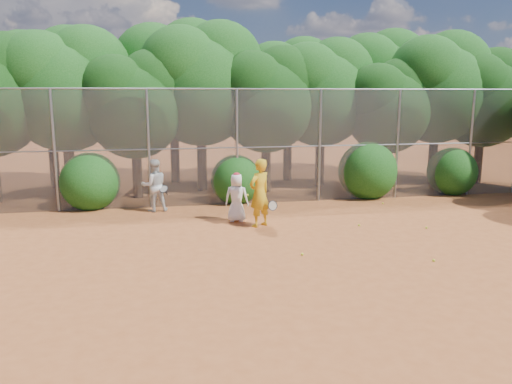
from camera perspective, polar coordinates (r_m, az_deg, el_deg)
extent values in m
plane|color=#9E4E23|center=(12.27, 6.86, -7.09)|extent=(80.00, 80.00, 0.00)
cylinder|color=gray|center=(17.52, -22.03, 4.34)|extent=(0.09, 0.09, 4.00)
cylinder|color=gray|center=(17.19, -12.15, 4.79)|extent=(0.09, 0.09, 4.00)
cylinder|color=gray|center=(17.39, -2.19, 5.09)|extent=(0.09, 0.09, 4.00)
cylinder|color=gray|center=(18.08, 7.29, 5.24)|extent=(0.09, 0.09, 4.00)
cylinder|color=gray|center=(19.23, 15.86, 5.26)|extent=(0.09, 0.09, 4.00)
cylinder|color=gray|center=(20.74, 23.32, 5.17)|extent=(0.09, 0.09, 4.00)
cylinder|color=gray|center=(17.47, 1.08, 11.70)|extent=(20.00, 0.05, 0.05)
cylinder|color=gray|center=(17.57, 1.05, 5.16)|extent=(20.00, 0.04, 0.04)
cube|color=slate|center=(17.57, 1.05, 5.16)|extent=(20.00, 0.02, 4.00)
sphere|color=black|center=(20.15, -26.21, 11.86)|extent=(3.05, 3.05, 3.05)
cylinder|color=black|center=(20.05, -20.54, 3.06)|extent=(0.38, 0.38, 2.52)
sphere|color=#134711|center=(19.88, -21.03, 10.12)|extent=(4.03, 4.03, 4.03)
sphere|color=#134711|center=(20.18, -18.72, 13.14)|extent=(3.23, 3.23, 3.23)
sphere|color=#134711|center=(19.73, -23.41, 12.30)|extent=(3.02, 3.02, 3.02)
cylinder|color=black|center=(19.11, -13.44, 2.57)|extent=(0.36, 0.36, 2.17)
sphere|color=black|center=(18.92, -13.73, 8.95)|extent=(3.47, 3.47, 3.47)
sphere|color=black|center=(19.24, -11.70, 11.66)|extent=(2.78, 2.78, 2.78)
sphere|color=black|center=(18.69, -15.76, 10.97)|extent=(2.60, 2.60, 2.60)
cylinder|color=black|center=(20.11, -6.21, 3.93)|extent=(0.39, 0.39, 2.66)
sphere|color=#134711|center=(19.96, -6.37, 11.37)|extent=(4.26, 4.26, 4.26)
sphere|color=#134711|center=(20.50, -4.09, 14.38)|extent=(3.40, 3.40, 3.40)
sphere|color=#134711|center=(19.62, -8.58, 13.81)|extent=(3.19, 3.19, 3.19)
cylinder|color=black|center=(19.91, 1.15, 3.36)|extent=(0.37, 0.37, 2.27)
sphere|color=black|center=(19.73, 1.17, 9.79)|extent=(3.64, 3.64, 3.64)
sphere|color=black|center=(20.25, 3.02, 12.38)|extent=(2.91, 2.91, 2.91)
sphere|color=black|center=(19.34, -0.54, 11.92)|extent=(2.73, 2.73, 2.73)
cylinder|color=black|center=(21.31, 7.30, 4.02)|extent=(0.38, 0.38, 2.45)
sphere|color=#134711|center=(21.15, 7.46, 10.49)|extent=(3.92, 3.92, 3.92)
sphere|color=#134711|center=(21.79, 9.21, 13.03)|extent=(3.14, 3.14, 3.14)
sphere|color=#134711|center=(20.68, 5.93, 12.68)|extent=(2.94, 2.94, 2.94)
cylinder|color=black|center=(21.34, 14.53, 3.29)|extent=(0.36, 0.36, 2.10)
sphere|color=black|center=(21.17, 14.80, 8.82)|extent=(3.36, 3.36, 3.36)
sphere|color=black|center=(21.76, 16.16, 11.01)|extent=(2.69, 2.69, 2.69)
sphere|color=black|center=(20.68, 13.71, 10.69)|extent=(2.52, 2.52, 2.52)
cylinder|color=black|center=(23.00, 19.58, 4.16)|extent=(0.39, 0.39, 2.59)
sphere|color=#134711|center=(22.86, 19.99, 10.48)|extent=(4.14, 4.14, 4.14)
sphere|color=#134711|center=(23.67, 21.41, 12.90)|extent=(3.32, 3.32, 3.32)
sphere|color=#134711|center=(22.25, 18.91, 12.69)|extent=(3.11, 3.11, 3.11)
cylinder|color=black|center=(23.84, 24.08, 3.72)|extent=(0.37, 0.37, 2.31)
sphere|color=black|center=(23.70, 24.51, 9.15)|extent=(3.70, 3.70, 3.70)
sphere|color=black|center=(24.43, 25.63, 11.26)|extent=(2.96, 2.96, 2.96)
sphere|color=black|center=(23.10, 23.73, 11.03)|extent=(2.77, 2.77, 2.77)
cylinder|color=black|center=(22.47, -22.12, 3.88)|extent=(0.39, 0.39, 2.62)
sphere|color=#134711|center=(22.33, -22.60, 10.44)|extent=(4.20, 4.20, 4.20)
sphere|color=#134711|center=(22.62, -20.45, 13.25)|extent=(3.36, 3.36, 3.36)
sphere|color=#134711|center=(22.20, -24.83, 12.45)|extent=(3.15, 3.15, 3.15)
cylinder|color=black|center=(22.23, -9.27, 4.71)|extent=(0.40, 0.40, 2.80)
sphere|color=#134711|center=(22.10, -9.49, 11.80)|extent=(4.48, 4.48, 4.48)
sphere|color=#134711|center=(22.64, -7.27, 14.67)|extent=(3.58, 3.58, 3.58)
sphere|color=#134711|center=(21.79, -11.67, 14.09)|extent=(3.36, 3.36, 3.36)
cylinder|color=black|center=(22.55, 3.61, 4.56)|extent=(0.38, 0.38, 2.52)
sphere|color=#134711|center=(22.41, 3.69, 10.85)|extent=(4.03, 4.03, 4.03)
sphere|color=#134711|center=(23.03, 5.46, 13.34)|extent=(3.23, 3.23, 3.23)
sphere|color=#134711|center=(21.96, 2.09, 12.96)|extent=(3.02, 3.02, 3.02)
cylinder|color=black|center=(24.60, 13.51, 5.07)|extent=(0.40, 0.40, 2.73)
sphere|color=#134711|center=(24.48, 13.79, 11.31)|extent=(4.37, 4.37, 4.37)
sphere|color=#134711|center=(25.28, 15.34, 13.69)|extent=(3.49, 3.49, 3.49)
sphere|color=#134711|center=(23.90, 12.51, 13.47)|extent=(3.28, 3.28, 3.28)
sphere|color=#134711|center=(17.78, -18.46, 1.41)|extent=(2.00, 2.00, 2.00)
sphere|color=#134711|center=(17.83, -2.31, 1.67)|extent=(1.80, 1.80, 1.80)
sphere|color=#134711|center=(19.18, 12.64, 2.68)|extent=(2.20, 2.20, 2.20)
sphere|color=#134711|center=(20.84, 21.50, 2.42)|extent=(1.90, 1.90, 1.90)
imported|color=gold|center=(14.50, 0.40, -0.11)|extent=(0.87, 0.79, 2.00)
torus|color=black|center=(14.45, 1.92, -1.56)|extent=(0.31, 0.14, 0.30)
cylinder|color=black|center=(14.65, 1.57, -1.55)|extent=(0.09, 0.28, 0.08)
imported|color=white|center=(15.12, -2.22, -0.64)|extent=(0.83, 0.67, 1.48)
ellipsoid|color=#AF1926|center=(14.99, -2.24, 1.99)|extent=(0.22, 0.22, 0.13)
sphere|color=#CFDC28|center=(14.95, -0.98, -0.35)|extent=(0.07, 0.07, 0.07)
imported|color=silver|center=(16.76, -11.55, 0.74)|extent=(0.95, 0.80, 1.74)
torus|color=black|center=(16.47, -10.51, 0.36)|extent=(0.37, 0.34, 0.24)
cylinder|color=black|center=(16.64, -10.24, -0.04)|extent=(0.13, 0.22, 0.21)
sphere|color=#CFDC28|center=(15.01, 11.71, -3.73)|extent=(0.07, 0.07, 0.07)
sphere|color=#CFDC28|center=(15.25, 18.90, -3.87)|extent=(0.07, 0.07, 0.07)
sphere|color=#CFDC28|center=(12.37, 19.65, -7.37)|extent=(0.07, 0.07, 0.07)
sphere|color=#CFDC28|center=(12.14, 5.30, -7.09)|extent=(0.07, 0.07, 0.07)
sphere|color=#CFDC28|center=(18.20, 14.30, -1.25)|extent=(0.07, 0.07, 0.07)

